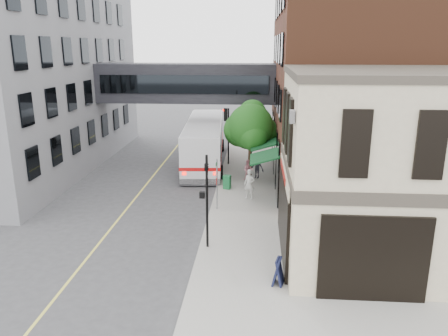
% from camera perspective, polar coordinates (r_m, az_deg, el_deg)
% --- Properties ---
extents(ground, '(120.00, 120.00, 0.00)m').
position_cam_1_polar(ground, '(19.51, -4.03, -13.10)').
color(ground, '#38383A').
rests_on(ground, ground).
extents(sidewalk_main, '(4.00, 60.00, 0.15)m').
position_cam_1_polar(sidewalk_main, '(32.28, 3.05, -1.05)').
color(sidewalk_main, gray).
rests_on(sidewalk_main, ground).
extents(corner_building, '(10.19, 8.12, 8.45)m').
position_cam_1_polar(corner_building, '(20.60, 22.14, -0.03)').
color(corner_building, '#B7AA8C').
rests_on(corner_building, ground).
extents(brick_building, '(13.76, 18.00, 14.00)m').
position_cam_1_polar(brick_building, '(32.81, 17.61, 10.83)').
color(brick_building, '#512A19').
rests_on(brick_building, ground).
extents(opposite_building, '(14.00, 24.00, 14.00)m').
position_cam_1_polar(opposite_building, '(38.37, -26.91, 10.52)').
color(opposite_building, slate).
rests_on(opposite_building, ground).
extents(skyway_bridge, '(14.00, 3.18, 3.00)m').
position_cam_1_polar(skyway_bridge, '(35.46, -4.89, 11.03)').
color(skyway_bridge, black).
rests_on(skyway_bridge, ground).
extents(traffic_signal_near, '(0.44, 0.22, 4.60)m').
position_cam_1_polar(traffic_signal_near, '(20.08, -2.34, -2.90)').
color(traffic_signal_near, black).
rests_on(traffic_signal_near, sidewalk_main).
extents(traffic_signal_far, '(0.53, 0.28, 4.50)m').
position_cam_1_polar(traffic_signal_far, '(34.51, 0.35, 5.65)').
color(traffic_signal_far, black).
rests_on(traffic_signal_far, sidewalk_main).
extents(street_sign_pole, '(0.08, 0.75, 3.00)m').
position_cam_1_polar(street_sign_pole, '(25.13, -0.95, -1.53)').
color(street_sign_pole, gray).
rests_on(street_sign_pole, sidewalk_main).
extents(street_tree, '(3.80, 3.20, 5.60)m').
position_cam_1_polar(street_tree, '(30.61, 3.49, 5.41)').
color(street_tree, '#382619').
rests_on(street_tree, sidewalk_main).
extents(lane_marking, '(0.12, 40.00, 0.01)m').
position_cam_1_polar(lane_marking, '(29.49, -10.89, -3.11)').
color(lane_marking, '#D8CC4C').
rests_on(lane_marking, ground).
extents(bus, '(3.78, 12.98, 3.45)m').
position_cam_1_polar(bus, '(35.59, -2.57, 3.65)').
color(bus, silver).
rests_on(bus, ground).
extents(pedestrian_a, '(0.80, 0.67, 1.87)m').
position_cam_1_polar(pedestrian_a, '(27.11, 3.34, -2.13)').
color(pedestrian_a, beige).
rests_on(pedestrian_a, sidewalk_main).
extents(pedestrian_b, '(0.81, 0.67, 1.50)m').
position_cam_1_polar(pedestrian_b, '(30.78, 3.20, -0.29)').
color(pedestrian_b, '#D08691').
rests_on(pedestrian_b, sidewalk_main).
extents(pedestrian_c, '(1.17, 0.90, 1.59)m').
position_cam_1_polar(pedestrian_c, '(31.36, 4.32, 0.09)').
color(pedestrian_c, black).
rests_on(pedestrian_c, sidewalk_main).
extents(newspaper_box, '(0.54, 0.51, 0.91)m').
position_cam_1_polar(newspaper_box, '(29.06, 0.40, -1.85)').
color(newspaper_box, '#155F2F').
rests_on(newspaper_box, sidewalk_main).
extents(sandwich_board, '(0.53, 0.70, 1.11)m').
position_cam_1_polar(sandwich_board, '(18.01, 7.10, -13.26)').
color(sandwich_board, black).
rests_on(sandwich_board, sidewalk_main).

